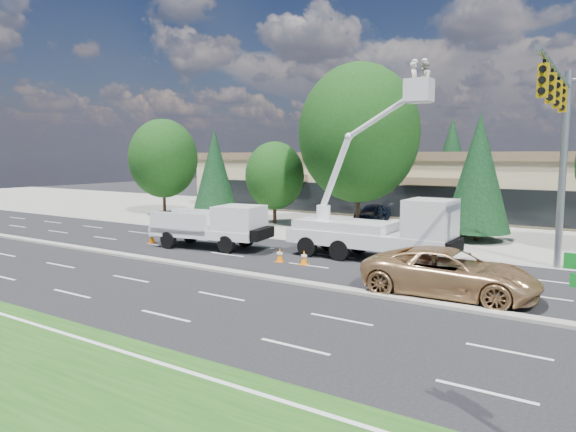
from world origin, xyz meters
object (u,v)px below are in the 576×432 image
Objects in this scene: signal_mast at (561,136)px; bucket_truck at (384,220)px; minivan at (450,273)px; utility_pickup at (215,231)px.

bucket_truck is (-7.49, -0.84, -3.99)m from signal_mast.
bucket_truck reaches higher than minivan.
utility_pickup is at bearing -170.63° from signal_mast.
signal_mast is at bearing 6.39° from bucket_truck.
minivan is (4.57, -4.67, -1.18)m from bucket_truck.
utility_pickup reaches higher than minivan.
signal_mast is 8.53m from bucket_truck.
minivan is at bearing -117.89° from signal_mast.
utility_pickup is 0.70× the size of bucket_truck.
bucket_truck reaches higher than utility_pickup.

